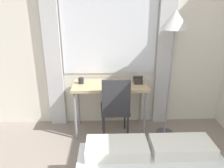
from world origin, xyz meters
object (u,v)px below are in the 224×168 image
(desk, at_px, (110,89))
(desk_chair, at_px, (115,106))
(mug, at_px, (81,81))
(book, at_px, (117,82))
(telephone, at_px, (138,80))
(standing_lamp, at_px, (174,29))

(desk, relative_size, desk_chair, 1.13)
(desk_chair, height_order, mug, desk_chair)
(desk_chair, xyz_separation_m, book, (0.03, 0.25, 0.26))
(desk_chair, bearing_deg, book, 81.32)
(desk_chair, height_order, book, desk_chair)
(book, bearing_deg, telephone, 1.71)
(standing_lamp, xyz_separation_m, book, (-0.73, 0.16, -0.78))
(standing_lamp, height_order, mug, standing_lamp)
(desk, bearing_deg, desk_chair, -70.87)
(book, relative_size, mug, 3.39)
(desk, bearing_deg, book, 22.07)
(telephone, xyz_separation_m, book, (-0.31, -0.01, -0.03))
(desk_chair, relative_size, telephone, 5.82)
(book, bearing_deg, standing_lamp, -12.69)
(standing_lamp, relative_size, mug, 20.76)
(book, xyz_separation_m, mug, (-0.52, 0.00, 0.03))
(desk_chair, relative_size, book, 3.23)
(telephone, bearing_deg, mug, -179.54)
(desk, xyz_separation_m, book, (0.10, 0.04, 0.09))
(standing_lamp, xyz_separation_m, telephone, (-0.42, 0.17, -0.75))
(desk, height_order, book, book)
(desk_chair, relative_size, standing_lamp, 0.53)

